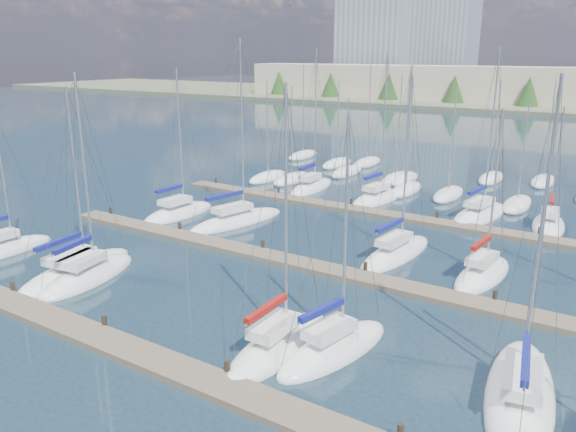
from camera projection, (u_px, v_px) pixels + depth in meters
The scene contains 20 objects.
ground at pixel (480, 162), 72.68m from camera, with size 400.00×400.00×0.00m, color #203441.
dock_near at pixel (147, 357), 25.89m from camera, with size 44.00×1.93×1.10m.
dock_mid at pixel (304, 264), 37.17m from camera, with size 44.00×1.93×1.10m.
dock_far at pixel (388, 215), 48.46m from camera, with size 44.00×1.93×1.10m.
sailboat_q at pixel (548, 225), 45.47m from camera, with size 3.37×7.22×10.40m.
sailboat_o at pixel (377, 198), 53.83m from camera, with size 3.66×8.03×14.55m.
sailboat_c at pixel (88, 275), 35.32m from camera, with size 4.50×8.41×13.33m.
sailboat_h at pixel (179, 213), 48.98m from camera, with size 3.12×7.84×13.13m.
sailboat_d at pixel (279, 345), 26.91m from camera, with size 2.64×8.06×13.19m.
sailboat_n at pixel (312, 187), 58.10m from camera, with size 3.01×8.32×14.71m.
sailboat_k at pixel (396, 253), 39.13m from camera, with size 3.24×9.18×13.63m.
sailboat_a at pixel (5, 250), 39.77m from camera, with size 2.20×7.13×10.52m.
sailboat_f at pixel (520, 395), 23.00m from camera, with size 4.24×10.02×13.72m.
sailboat_l at pixel (482, 274), 35.45m from camera, with size 3.03×7.43×11.24m.
sailboat_p at pixel (480, 214), 48.61m from camera, with size 4.11×9.21×14.90m.
sailboat_e at pixel (334, 349), 26.56m from camera, with size 3.82×7.74×12.01m.
sailboat_i at pixel (237, 220), 46.74m from camera, with size 4.73×9.98×15.48m.
sailboat_b at pixel (77, 271), 36.00m from camera, with size 3.90×9.37×12.49m.
distant_boats at pixel (401, 178), 61.77m from camera, with size 36.93×20.75×13.30m.
shoreline at pixel (521, 76), 149.88m from camera, with size 400.00×60.00×38.00m.
Camera 1 is at (17.92, -13.79, 13.72)m, focal length 35.00 mm.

